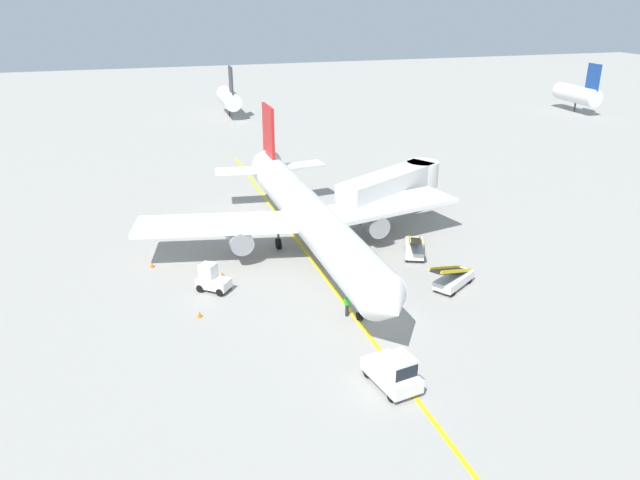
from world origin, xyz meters
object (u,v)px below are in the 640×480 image
at_px(belt_loader_aft_hold, 414,247).
at_px(safety_cone_nose_left, 152,265).
at_px(baggage_tug_near_wing, 212,279).
at_px(pushback_tug, 394,372).
at_px(safety_cone_nose_right, 222,274).
at_px(safety_cone_wingtip_left, 200,314).
at_px(ground_crew_marshaller, 347,304).
at_px(airliner, 308,214).
at_px(belt_loader_forward_hold, 453,278).
at_px(safety_cone_wingtip_right, 359,271).
at_px(jet_bridge, 396,184).

xyz_separation_m(belt_loader_aft_hold, safety_cone_nose_left, (-21.15, 3.82, -0.56)).
bearing_deg(baggage_tug_near_wing, pushback_tug, -60.94).
height_order(belt_loader_aft_hold, safety_cone_nose_right, belt_loader_aft_hold).
distance_m(belt_loader_aft_hold, safety_cone_nose_right, 16.02).
relative_size(safety_cone_nose_right, safety_cone_wingtip_left, 1.00).
xyz_separation_m(ground_crew_marshaller, safety_cone_nose_right, (-7.30, 8.52, -0.69)).
relative_size(pushback_tug, baggage_tug_near_wing, 1.45).
bearing_deg(belt_loader_aft_hold, safety_cone_nose_left, 169.77).
bearing_deg(safety_cone_wingtip_left, airliner, 40.66).
relative_size(belt_loader_forward_hold, safety_cone_wingtip_left, 10.98).
bearing_deg(safety_cone_nose_right, safety_cone_nose_left, 146.79).
bearing_deg(safety_cone_wingtip_left, pushback_tug, -49.08).
height_order(ground_crew_marshaller, safety_cone_wingtip_right, ground_crew_marshaller).
xyz_separation_m(baggage_tug_near_wing, safety_cone_wingtip_left, (-1.35, -3.75, -0.71)).
bearing_deg(pushback_tug, jet_bridge, 66.90).
bearing_deg(belt_loader_aft_hold, ground_crew_marshaller, -137.14).
bearing_deg(ground_crew_marshaller, safety_cone_nose_right, 130.60).
bearing_deg(ground_crew_marshaller, belt_loader_aft_hold, 42.86).
distance_m(belt_loader_forward_hold, safety_cone_wingtip_left, 18.65).
height_order(pushback_tug, safety_cone_wingtip_right, pushback_tug).
bearing_deg(safety_cone_nose_left, ground_crew_marshaller, -43.68).
relative_size(belt_loader_aft_hold, ground_crew_marshaller, 2.99).
distance_m(airliner, baggage_tug_near_wing, 10.27).
bearing_deg(safety_cone_nose_right, pushback_tug, -66.94).
bearing_deg(airliner, safety_cone_wingtip_left, -139.34).
relative_size(pushback_tug, safety_cone_nose_left, 8.84).
bearing_deg(safety_cone_nose_left, baggage_tug_near_wing, -53.00).
bearing_deg(belt_loader_aft_hold, airliner, 158.87).
bearing_deg(belt_loader_forward_hold, safety_cone_wingtip_left, 177.28).
height_order(airliner, safety_cone_wingtip_left, airliner).
distance_m(pushback_tug, safety_cone_wingtip_right, 14.86).
height_order(jet_bridge, pushback_tug, jet_bridge).
distance_m(pushback_tug, safety_cone_wingtip_left, 14.61).
xyz_separation_m(airliner, pushback_tug, (-0.48, -19.65, -2.42)).
bearing_deg(ground_crew_marshaller, safety_cone_wingtip_right, 63.32).
bearing_deg(ground_crew_marshaller, safety_cone_nose_left, 136.32).
relative_size(ground_crew_marshaller, safety_cone_wingtip_right, 3.86).
bearing_deg(pushback_tug, belt_loader_aft_hold, 61.78).
bearing_deg(belt_loader_aft_hold, baggage_tug_near_wing, -174.45).
distance_m(ground_crew_marshaller, safety_cone_wingtip_left, 10.06).
bearing_deg(safety_cone_wingtip_right, pushback_tug, -102.44).
distance_m(airliner, belt_loader_aft_hold, 9.32).
relative_size(baggage_tug_near_wing, belt_loader_forward_hold, 0.56).
bearing_deg(belt_loader_aft_hold, safety_cone_wingtip_left, -163.62).
xyz_separation_m(baggage_tug_near_wing, belt_loader_forward_hold, (17.28, -4.63, -0.15)).
bearing_deg(jet_bridge, belt_loader_forward_hold, -96.29).
bearing_deg(baggage_tug_near_wing, safety_cone_nose_right, 64.00).
distance_m(ground_crew_marshaller, safety_cone_nose_left, 17.23).
distance_m(safety_cone_nose_right, safety_cone_wingtip_left, 6.31).
relative_size(airliner, belt_loader_forward_hold, 7.30).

